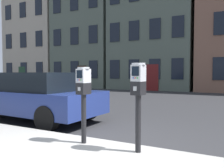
% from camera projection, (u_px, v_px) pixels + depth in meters
% --- Properties ---
extents(ground_plane, '(160.00, 160.00, 0.00)m').
position_uv_depth(ground_plane, '(100.00, 150.00, 4.24)').
color(ground_plane, '#28282B').
extents(parking_meter_near_kerb, '(0.23, 0.26, 1.37)m').
position_uv_depth(parking_meter_near_kerb, '(84.00, 91.00, 4.15)').
color(parking_meter_near_kerb, black).
rests_on(parking_meter_near_kerb, sidewalk_slab).
extents(parking_meter_twin_adjacent, '(0.23, 0.26, 1.42)m').
position_uv_depth(parking_meter_twin_adjacent, '(138.00, 91.00, 3.67)').
color(parking_meter_twin_adjacent, black).
rests_on(parking_meter_twin_adjacent, sidewalk_slab).
extents(parked_car_dark_hatchback, '(4.50, 2.01, 1.42)m').
position_uv_depth(parked_car_dark_hatchback, '(32.00, 95.00, 6.91)').
color(parked_car_dark_hatchback, navy).
rests_on(parked_car_dark_hatchback, ground_plane).
extents(townhouse_cream_stone, '(6.85, 6.49, 12.77)m').
position_uv_depth(townhouse_cream_stone, '(44.00, 31.00, 27.66)').
color(townhouse_cream_stone, '#9E9384').
rests_on(townhouse_cream_stone, ground_plane).
extents(townhouse_brick_corner, '(6.21, 6.22, 12.61)m').
position_uv_depth(townhouse_brick_corner, '(92.00, 26.00, 24.41)').
color(townhouse_brick_corner, '#4C564C').
rests_on(townhouse_brick_corner, ground_plane).
extents(townhouse_grey_stucco, '(7.08, 6.78, 12.59)m').
position_uv_depth(townhouse_grey_stucco, '(157.00, 20.00, 21.45)').
color(townhouse_grey_stucco, '#4C564C').
rests_on(townhouse_grey_stucco, ground_plane).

